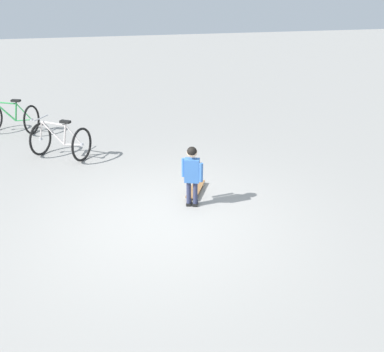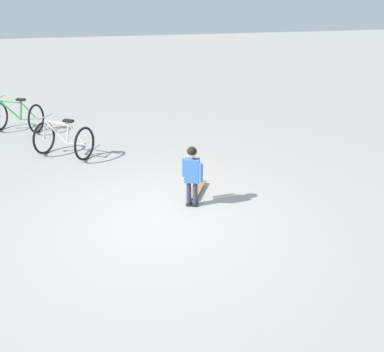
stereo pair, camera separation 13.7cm
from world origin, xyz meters
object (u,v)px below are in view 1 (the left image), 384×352
child_person (192,170)px  bicycle_far (12,118)px  bicycle_near (61,141)px  skateboard (196,189)px

child_person → bicycle_far: 5.81m
bicycle_far → child_person: bearing=-143.5°
bicycle_near → child_person: bearing=-140.6°
child_person → bicycle_near: bearing=39.4°
skateboard → bicycle_far: (4.20, 3.63, 0.32)m
bicycle_near → bicycle_far: bearing=32.2°
skateboard → child_person: bearing=159.5°
bicycle_far → skateboard: bearing=-139.1°
bicycle_near → bicycle_far: (1.98, 1.24, 0.00)m
child_person → bicycle_near: 3.50m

